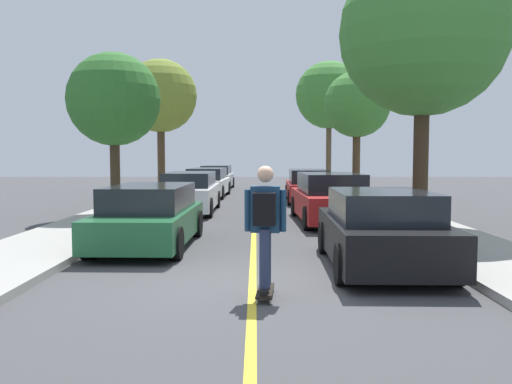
# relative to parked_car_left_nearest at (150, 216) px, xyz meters

# --- Properties ---
(ground) EXTENTS (80.00, 80.00, 0.00)m
(ground) POSITION_rel_parked_car_left_nearest_xyz_m (2.26, -3.26, -0.66)
(ground) COLOR #424244
(center_line) EXTENTS (0.12, 39.20, 0.01)m
(center_line) POSITION_rel_parked_car_left_nearest_xyz_m (2.26, 0.74, -0.66)
(center_line) COLOR gold
(center_line) RESTS_ON ground
(parked_car_left_nearest) EXTENTS (1.97, 4.35, 1.33)m
(parked_car_left_nearest) POSITION_rel_parked_car_left_nearest_xyz_m (0.00, 0.00, 0.00)
(parked_car_left_nearest) COLOR #1E5B33
(parked_car_left_nearest) RESTS_ON ground
(parked_car_left_near) EXTENTS (1.89, 4.63, 1.39)m
(parked_car_left_near) POSITION_rel_parked_car_left_nearest_xyz_m (-0.00, 6.94, 0.03)
(parked_car_left_near) COLOR white
(parked_car_left_near) RESTS_ON ground
(parked_car_left_far) EXTENTS (2.02, 4.63, 1.36)m
(parked_car_left_far) POSITION_rel_parked_car_left_nearest_xyz_m (-0.00, 13.79, 0.02)
(parked_car_left_far) COLOR white
(parked_car_left_far) RESTS_ON ground
(parked_car_left_farthest) EXTENTS (1.97, 4.50, 1.37)m
(parked_car_left_farthest) POSITION_rel_parked_car_left_nearest_xyz_m (-0.00, 19.47, 0.01)
(parked_car_left_farthest) COLOR #B7B7BC
(parked_car_left_farthest) RESTS_ON ground
(parked_car_right_nearest) EXTENTS (2.00, 4.06, 1.36)m
(parked_car_right_nearest) POSITION_rel_parked_car_left_nearest_xyz_m (4.51, -2.18, 0.00)
(parked_car_right_nearest) COLOR black
(parked_car_right_nearest) RESTS_ON ground
(parked_car_right_near) EXTENTS (2.11, 4.71, 1.45)m
(parked_car_right_near) POSITION_rel_parked_car_left_nearest_xyz_m (4.51, 4.15, 0.04)
(parked_car_right_near) COLOR maroon
(parked_car_right_near) RESTS_ON ground
(parked_car_right_far) EXTENTS (1.93, 4.59, 1.38)m
(parked_car_right_far) POSITION_rel_parked_car_left_nearest_xyz_m (4.51, 10.92, 0.02)
(parked_car_right_far) COLOR maroon
(parked_car_right_far) RESTS_ON ground
(street_tree_left_nearest) EXTENTS (2.90, 2.90, 5.03)m
(street_tree_left_nearest) POSITION_rel_parked_car_left_nearest_xyz_m (-2.13, 5.28, 3.04)
(street_tree_left_nearest) COLOR #3D2D1E
(street_tree_left_nearest) RESTS_ON sidewalk_left
(street_tree_left_near) EXTENTS (3.38, 3.38, 6.28)m
(street_tree_left_near) POSITION_rel_parked_car_left_nearest_xyz_m (-2.13, 13.48, 4.04)
(street_tree_left_near) COLOR #4C3823
(street_tree_left_near) RESTS_ON sidewalk_left
(street_tree_right_nearest) EXTENTS (4.35, 4.35, 7.20)m
(street_tree_right_nearest) POSITION_rel_parked_car_left_nearest_xyz_m (6.64, 2.53, 4.48)
(street_tree_right_nearest) COLOR #3D2D1E
(street_tree_right_nearest) RESTS_ON sidewalk_right
(street_tree_right_near) EXTENTS (2.83, 2.83, 5.43)m
(street_tree_right_near) POSITION_rel_parked_car_left_nearest_xyz_m (6.64, 11.53, 3.46)
(street_tree_right_near) COLOR #4C3823
(street_tree_right_near) RESTS_ON sidewalk_right
(street_tree_right_far) EXTENTS (3.97, 3.97, 7.38)m
(street_tree_right_far) POSITION_rel_parked_car_left_nearest_xyz_m (6.64, 20.31, 4.85)
(street_tree_right_far) COLOR brown
(street_tree_right_far) RESTS_ON sidewalk_right
(skateboard) EXTENTS (0.29, 0.85, 0.10)m
(skateboard) POSITION_rel_parked_car_left_nearest_xyz_m (2.44, -4.15, -0.58)
(skateboard) COLOR black
(skateboard) RESTS_ON ground
(skateboarder) EXTENTS (0.59, 0.71, 1.74)m
(skateboarder) POSITION_rel_parked_car_left_nearest_xyz_m (2.44, -4.18, 0.42)
(skateboarder) COLOR black
(skateboarder) RESTS_ON skateboard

